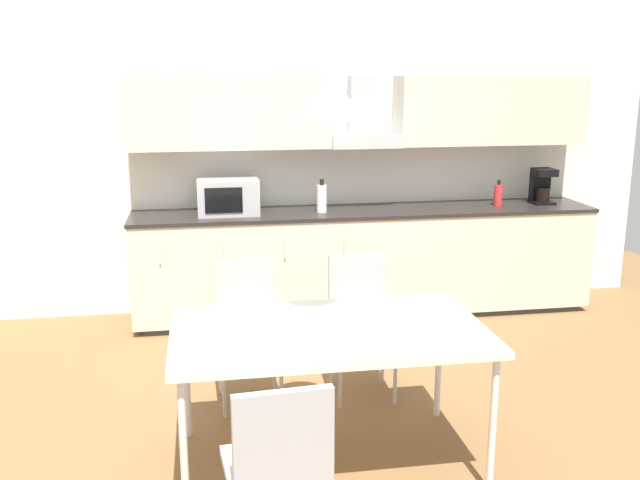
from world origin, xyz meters
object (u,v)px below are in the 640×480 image
(dining_table, at_px, (329,336))
(microwave, at_px, (228,196))
(bottle_white, at_px, (322,198))
(chair_near_left, at_px, (279,461))
(coffee_maker, at_px, (542,186))
(pendant_lamp, at_px, (329,95))
(chair_far_left, at_px, (248,317))
(bottle_red, at_px, (498,195))
(chair_far_right, at_px, (361,310))

(dining_table, bearing_deg, microwave, 99.97)
(bottle_white, distance_m, dining_table, 2.27)
(bottle_white, xyz_separation_m, dining_table, (-0.34, -2.23, -0.30))
(chair_near_left, bearing_deg, microwave, 91.01)
(coffee_maker, height_order, pendant_lamp, pendant_lamp)
(chair_far_left, bearing_deg, pendant_lamp, -67.04)
(microwave, relative_size, pendant_lamp, 1.50)
(microwave, xyz_separation_m, dining_table, (0.40, -2.28, -0.33))
(chair_near_left, distance_m, pendant_lamp, 1.63)
(bottle_red, height_order, chair_near_left, bottle_red)
(chair_far_left, distance_m, pendant_lamp, 1.64)
(bottle_white, xyz_separation_m, bottle_red, (1.51, 0.03, -0.02))
(dining_table, distance_m, pendant_lamp, 1.19)
(microwave, distance_m, chair_near_left, 3.16)
(chair_near_left, bearing_deg, bottle_white, 77.35)
(chair_far_right, relative_size, pendant_lamp, 2.72)
(bottle_red, height_order, pendant_lamp, pendant_lamp)
(chair_far_left, xyz_separation_m, chair_near_left, (0.01, -1.68, 0.00))
(dining_table, height_order, chair_near_left, chair_near_left)
(chair_far_right, xyz_separation_m, chair_near_left, (-0.70, -1.68, 0.00))
(microwave, distance_m, bottle_red, 2.25)
(microwave, height_order, dining_table, microwave)
(microwave, xyz_separation_m, bottle_white, (0.74, -0.06, -0.03))
(bottle_white, relative_size, chair_near_left, 0.31)
(bottle_red, bearing_deg, pendant_lamp, -129.33)
(chair_near_left, xyz_separation_m, pendant_lamp, (0.35, 0.84, 1.36))
(dining_table, height_order, chair_far_left, chair_far_left)
(bottle_red, relative_size, dining_table, 0.14)
(coffee_maker, distance_m, dining_table, 3.25)
(dining_table, bearing_deg, bottle_red, 50.67)
(bottle_red, distance_m, chair_near_left, 3.83)
(coffee_maker, distance_m, chair_near_left, 4.12)
(dining_table, distance_m, chair_far_left, 0.93)
(microwave, bearing_deg, coffee_maker, 0.57)
(bottle_red, height_order, chair_far_right, bottle_red)
(coffee_maker, bearing_deg, pendant_lamp, -134.40)
(dining_table, height_order, chair_far_right, chair_far_right)
(chair_far_right, relative_size, chair_near_left, 1.00)
(bottle_red, distance_m, pendant_lamp, 3.06)
(bottle_white, relative_size, chair_far_right, 0.31)
(chair_far_right, bearing_deg, pendant_lamp, -112.96)
(coffee_maker, xyz_separation_m, bottle_red, (-0.41, -0.05, -0.06))
(chair_far_left, bearing_deg, chair_near_left, -89.70)
(chair_near_left, height_order, pendant_lamp, pendant_lamp)
(bottle_white, relative_size, pendant_lamp, 0.83)
(coffee_maker, bearing_deg, chair_far_right, -142.35)
(coffee_maker, xyz_separation_m, dining_table, (-2.26, -2.31, -0.34))
(dining_table, relative_size, chair_far_right, 1.81)
(microwave, relative_size, chair_near_left, 0.55)
(microwave, height_order, pendant_lamp, pendant_lamp)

